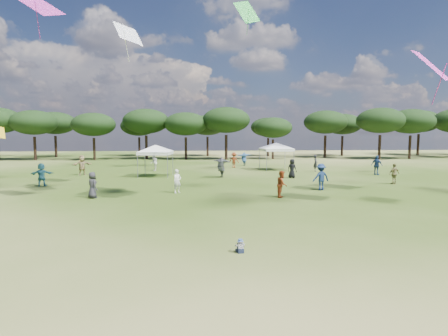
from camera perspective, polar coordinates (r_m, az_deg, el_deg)
The scene contains 6 objects.
ground at distance 10.75m, azimuth 2.54°, elevation -15.94°, with size 140.00×140.00×0.00m, color #385018.
tree_line at distance 57.48m, azimuth -0.80°, elevation 6.95°, with size 108.78×17.63×7.77m.
tent_left at distance 33.60m, azimuth -10.40°, elevation 3.28°, with size 5.54×5.54×3.13m.
tent_right at distance 39.34m, azimuth 7.99°, elevation 3.66°, with size 6.11×6.11×3.15m.
toddler at distance 12.48m, azimuth 2.48°, elevation -11.86°, with size 0.33×0.36×0.46m.
festival_crowd at distance 32.97m, azimuth -1.05°, elevation 0.12°, with size 29.21×22.91×1.85m.
Camera 1 is at (-1.22, -9.93, 3.92)m, focal length 30.00 mm.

